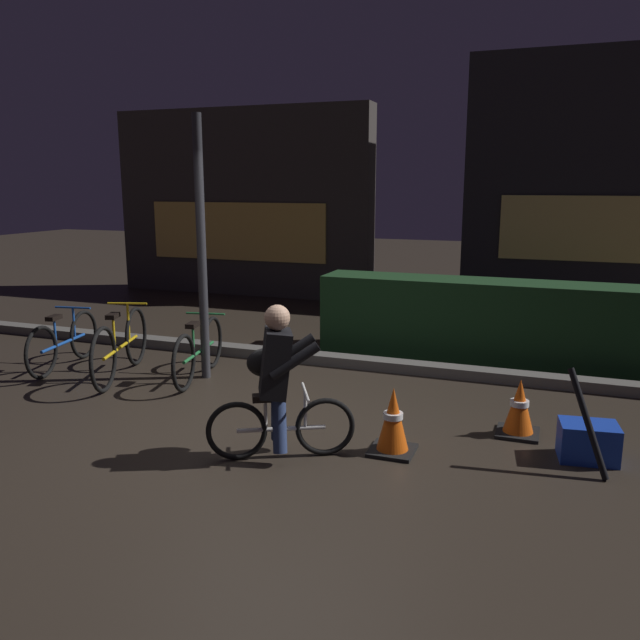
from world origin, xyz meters
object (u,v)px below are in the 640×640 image
parked_bike_leftmost (64,342)px  parked_bike_left_mid (121,346)px  street_post (202,250)px  cyclist (277,381)px  blue_crate (588,442)px  traffic_cone_near (393,421)px  parked_bike_center_left (199,351)px  closed_umbrella (588,423)px  traffic_cone_far (519,408)px

parked_bike_leftmost → parked_bike_left_mid: size_ratio=0.88×
street_post → cyclist: size_ratio=2.31×
blue_crate → traffic_cone_near: bearing=-164.9°
parked_bike_center_left → cyclist: 2.37m
parked_bike_left_mid → closed_umbrella: 4.91m
parked_bike_center_left → blue_crate: bearing=-112.4°
traffic_cone_near → parked_bike_left_mid: bearing=163.9°
traffic_cone_far → closed_umbrella: 0.81m
blue_crate → closed_umbrella: closed_umbrella is taller
parked_bike_left_mid → blue_crate: 4.91m
parked_bike_left_mid → traffic_cone_near: parked_bike_left_mid is taller
parked_bike_left_mid → traffic_cone_far: bearing=-110.7°
parked_bike_leftmost → traffic_cone_far: bearing=-103.6°
street_post → parked_bike_center_left: (-0.04, -0.07, -1.11)m
parked_bike_left_mid → street_post: bearing=-87.9°
parked_bike_center_left → traffic_cone_near: (2.53, -1.23, -0.06)m
parked_bike_left_mid → cyclist: bearing=-136.2°
traffic_cone_far → closed_umbrella: size_ratio=0.59×
closed_umbrella → parked_bike_left_mid: bearing=28.0°
cyclist → blue_crate: bearing=-8.8°
parked_bike_leftmost → parked_bike_left_mid: (0.88, -0.08, 0.05)m
parked_bike_leftmost → closed_umbrella: 5.79m
blue_crate → closed_umbrella: size_ratio=0.52×
street_post → parked_bike_leftmost: street_post is taller
parked_bike_center_left → parked_bike_left_mid: bearing=96.1°
parked_bike_center_left → blue_crate: size_ratio=3.44×
cyclist → parked_bike_center_left: bearing=108.2°
traffic_cone_near → closed_umbrella: size_ratio=0.65×
parked_bike_left_mid → parked_bike_center_left: size_ratio=1.11×
closed_umbrella → traffic_cone_near: bearing=43.6°
parked_bike_center_left → traffic_cone_near: parked_bike_center_left is taller
blue_crate → cyclist: (-2.33, -0.80, 0.48)m
parked_bike_leftmost → blue_crate: 5.79m
street_post → parked_bike_leftmost: (-1.77, -0.24, -1.12)m
traffic_cone_far → blue_crate: size_ratio=1.14×
traffic_cone_far → blue_crate: bearing=-32.6°
street_post → parked_bike_left_mid: size_ratio=1.71×
street_post → traffic_cone_far: size_ratio=5.73×
street_post → closed_umbrella: 4.24m
street_post → cyclist: bearing=-45.9°
parked_bike_left_mid → closed_umbrella: (4.84, -0.83, 0.03)m
blue_crate → parked_bike_leftmost: bearing=173.5°
parked_bike_left_mid → blue_crate: bearing=-114.5°
blue_crate → parked_bike_left_mid: bearing=173.2°
parked_bike_center_left → street_post: bearing=-44.0°
traffic_cone_far → closed_umbrella: closed_umbrella is taller
parked_bike_left_mid → blue_crate: parked_bike_left_mid is taller
parked_bike_center_left → traffic_cone_near: size_ratio=2.75×
traffic_cone_far → blue_crate: traffic_cone_far is taller
parked_bike_leftmost → blue_crate: bearing=-106.7°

